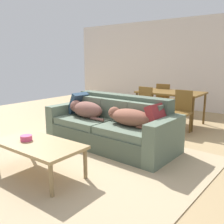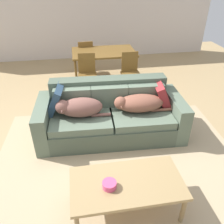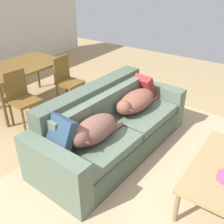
{
  "view_description": "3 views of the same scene",
  "coord_description": "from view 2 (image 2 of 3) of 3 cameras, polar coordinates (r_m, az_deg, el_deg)",
  "views": [
    {
      "loc": [
        2.8,
        -3.37,
        1.48
      ],
      "look_at": [
        0.43,
        -0.19,
        0.65
      ],
      "focal_mm": 39.68,
      "sensor_mm": 36.0,
      "label": 1
    },
    {
      "loc": [
        -0.22,
        -3.18,
        2.43
      ],
      "look_at": [
        0.28,
        -0.23,
        0.55
      ],
      "focal_mm": 37.19,
      "sensor_mm": 36.0,
      "label": 2
    },
    {
      "loc": [
        -2.13,
        -1.73,
        2.25
      ],
      "look_at": [
        0.15,
        -0.12,
        0.68
      ],
      "focal_mm": 41.56,
      "sensor_mm": 36.0,
      "label": 3
    }
  ],
  "objects": [
    {
      "name": "back_partition",
      "position": [
        7.27,
        -8.34,
        23.35
      ],
      "size": [
        8.0,
        0.12,
        2.7
      ],
      "primitive_type": "cube",
      "color": "beige",
      "rests_on": "ground"
    },
    {
      "name": "bowl_on_coffee_table",
      "position": [
        2.56,
        -0.65,
        -17.44
      ],
      "size": [
        0.15,
        0.15,
        0.07
      ],
      "primitive_type": "cylinder",
      "color": "#EA4C7F",
      "rests_on": "coffee_table"
    },
    {
      "name": "dining_chair_far_left",
      "position": [
        6.1,
        -6.54,
        13.6
      ],
      "size": [
        0.43,
        0.43,
        0.89
      ],
      "rotation": [
        0.0,
        0.0,
        3.22
      ],
      "color": "brown",
      "rests_on": "ground"
    },
    {
      "name": "ground_plane",
      "position": [
        4.01,
        -4.46,
        -5.2
      ],
      "size": [
        10.0,
        10.0,
        0.0
      ],
      "primitive_type": "plane",
      "color": "tan"
    },
    {
      "name": "throw_pillow_by_left_arm",
      "position": [
        3.75,
        -13.79,
        2.96
      ],
      "size": [
        0.33,
        0.47,
        0.44
      ],
      "primitive_type": "cube",
      "rotation": [
        0.0,
        0.44,
        -0.12
      ],
      "color": "#2B435B",
      "rests_on": "couch"
    },
    {
      "name": "dining_table",
      "position": [
        5.58,
        -2.04,
        14.07
      ],
      "size": [
        1.46,
        0.91,
        0.76
      ],
      "color": "brown",
      "rests_on": "ground"
    },
    {
      "name": "area_rug",
      "position": [
        3.34,
        2.22,
        -14.27
      ],
      "size": [
        3.73,
        3.36,
        0.01
      ],
      "primitive_type": "cube",
      "rotation": [
        0.0,
        0.0,
        -0.05
      ],
      "color": "tan",
      "rests_on": "ground"
    },
    {
      "name": "coffee_table",
      "position": [
        2.67,
        3.68,
        -17.44
      ],
      "size": [
        1.23,
        0.64,
        0.44
      ],
      "color": "tan",
      "rests_on": "ground"
    },
    {
      "name": "dog_on_left_cushion",
      "position": [
        3.57,
        -8.17,
        1.13
      ],
      "size": [
        0.83,
        0.37,
        0.29
      ],
      "rotation": [
        0.0,
        0.0,
        -0.05
      ],
      "color": "brown",
      "rests_on": "couch"
    },
    {
      "name": "throw_pillow_by_right_arm",
      "position": [
        3.92,
        12.21,
        4.15
      ],
      "size": [
        0.32,
        0.42,
        0.41
      ],
      "primitive_type": "cube",
      "rotation": [
        0.0,
        -0.41,
        -0.13
      ],
      "color": "maroon",
      "rests_on": "couch"
    },
    {
      "name": "dog_on_right_cushion",
      "position": [
        3.7,
        6.47,
        2.17
      ],
      "size": [
        0.92,
        0.41,
        0.27
      ],
      "rotation": [
        0.0,
        0.0,
        -0.05
      ],
      "color": "brown",
      "rests_on": "couch"
    },
    {
      "name": "dining_chair_near_right",
      "position": [
        5.17,
        4.57,
        10.05
      ],
      "size": [
        0.4,
        0.4,
        0.88
      ],
      "rotation": [
        0.0,
        0.0,
        0.01
      ],
      "color": "brown",
      "rests_on": "ground"
    },
    {
      "name": "couch",
      "position": [
        3.85,
        -0.39,
        -0.81
      ],
      "size": [
        2.37,
        1.08,
        0.87
      ],
      "rotation": [
        0.0,
        0.0,
        -0.05
      ],
      "color": "#4A5748",
      "rests_on": "ground"
    },
    {
      "name": "dining_chair_near_left",
      "position": [
        5.1,
        -6.1,
        9.64
      ],
      "size": [
        0.43,
        0.43,
        0.88
      ],
      "rotation": [
        0.0,
        0.0,
        -0.08
      ],
      "color": "brown",
      "rests_on": "ground"
    }
  ]
}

